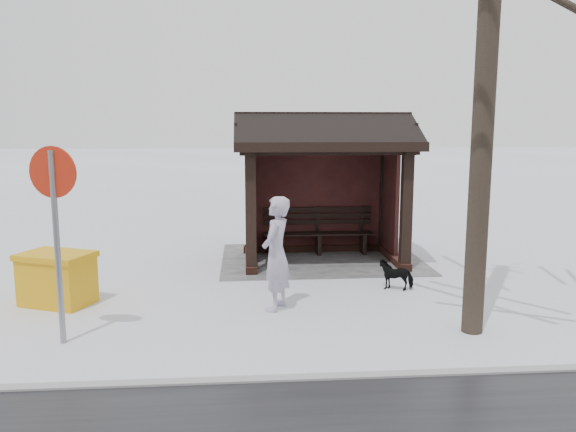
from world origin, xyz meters
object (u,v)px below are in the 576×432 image
(bus_shelter, at_px, (322,158))
(dog, at_px, (396,275))
(road_sign, at_px, (55,205))
(pedestrian, at_px, (276,254))
(grit_bin, at_px, (57,278))

(bus_shelter, distance_m, dog, 3.12)
(bus_shelter, xyz_separation_m, road_sign, (4.01, 4.32, -0.33))
(bus_shelter, distance_m, road_sign, 5.91)
(pedestrian, bearing_deg, bus_shelter, -175.79)
(pedestrian, distance_m, grit_bin, 3.52)
(bus_shelter, height_order, grit_bin, bus_shelter)
(bus_shelter, distance_m, grit_bin, 5.59)
(bus_shelter, distance_m, pedestrian, 3.62)
(dog, distance_m, grit_bin, 5.62)
(dog, bearing_deg, pedestrian, -47.61)
(dog, bearing_deg, road_sign, -48.75)
(pedestrian, xyz_separation_m, road_sign, (2.87, 1.13, 0.95))
(bus_shelter, bearing_deg, pedestrian, 70.24)
(road_sign, bearing_deg, bus_shelter, -116.13)
(grit_bin, distance_m, road_sign, 2.25)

